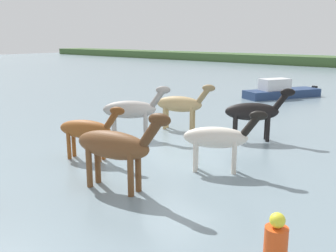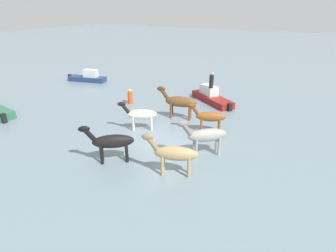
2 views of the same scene
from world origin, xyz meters
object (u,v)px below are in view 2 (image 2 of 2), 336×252
Objects in this scene: horse_dark_mare at (179,102)px; person_spotter_bow at (211,81)px; boat_motor_center at (88,78)px; horse_gray_outer at (209,117)px; horse_mid_herd at (205,135)px; horse_lead at (174,153)px; horse_dun_straggler at (141,114)px; horse_chestnut_trailing at (111,142)px; buoy_channel_marker at (130,97)px; boat_launch_far at (212,98)px.

person_spotter_bow is at bearing -113.09° from horse_dark_mare.
horse_gray_outer is at bearing -33.62° from boat_motor_center.
horse_dark_mare is 2.67m from horse_gray_outer.
horse_mid_herd is 0.89× the size of horse_lead.
horse_dun_straggler is at bearing 53.91° from horse_dark_mare.
horse_dun_straggler is 0.88× the size of horse_lead.
horse_gray_outer is 1.81× the size of person_spotter_bow.
horse_mid_herd is at bearing -41.09° from boat_motor_center.
person_spotter_bow is (-0.69, -3.88, 0.59)m from horse_dark_mare.
horse_dun_straggler is at bearing -53.58° from horse_mid_herd.
person_spotter_bow is (-0.99, -10.24, 0.66)m from horse_chestnut_trailing.
buoy_channel_marker is (7.00, -1.83, -0.43)m from horse_gray_outer.
horse_chestnut_trailing is at bearing 71.37° from horse_dun_straggler.
horse_mid_herd reaches higher than horse_dun_straggler.
horse_dark_mare reaches higher than horse_lead.
horse_dark_mare is 6.50m from horse_lead.
horse_dark_mare is (-1.16, -2.73, 0.15)m from horse_dun_straggler.
horse_gray_outer is 7.25m from buoy_channel_marker.
horse_lead is 10.28m from boat_launch_far.
person_spotter_bow is (-12.74, 0.20, 1.42)m from boat_motor_center.
boat_motor_center is at bearing -0.88° from person_spotter_bow.
horse_lead reaches higher than boat_launch_far.
horse_chestnut_trailing reaches higher than boat_motor_center.
buoy_channel_marker is at bearing 66.98° from boat_launch_far.
horse_lead is 1.12× the size of horse_gray_outer.
horse_lead is at bearing 108.99° from horse_dun_straggler.
boat_motor_center is (11.75, -10.44, -0.76)m from horse_chestnut_trailing.
horse_dark_mare reaches higher than horse_gray_outer.
buoy_channel_marker is at bearing -37.69° from horse_gray_outer.
horse_chestnut_trailing is 0.91× the size of horse_lead.
person_spotter_bow reaches higher than horse_mid_herd.
horse_gray_outer is 5.27m from person_spotter_bow.
horse_gray_outer is 1.89× the size of buoy_channel_marker.
horse_chestnut_trailing reaches higher than horse_gray_outer.
horse_dun_straggler is 0.80× the size of horse_dark_mare.
horse_dun_straggler is 2.97m from horse_dark_mare.
horse_lead is 2.11× the size of buoy_channel_marker.
person_spotter_bow is (-1.84, -6.61, 0.74)m from horse_dun_straggler.
horse_mid_herd is 2.78m from horse_gray_outer.
horse_lead is 0.61× the size of boat_motor_center.
horse_gray_outer is (-2.46, 1.02, -0.19)m from horse_dark_mare.
horse_dark_mare is at bearing -130.19° from horse_chestnut_trailing.
horse_dark_mare is at bearing 114.94° from boat_launch_far.
buoy_channel_marker is (4.55, -0.81, -0.62)m from horse_dark_mare.
boat_launch_far is at bearing -13.95° from boat_motor_center.
horse_lead reaches higher than boat_motor_center.
boat_launch_far is at bearing -113.23° from horse_mid_herd.
horse_lead is (-3.04, -0.46, -0.01)m from horse_chestnut_trailing.
horse_mid_herd is 9.03m from buoy_channel_marker.
horse_gray_outer is at bearing 165.39° from buoy_channel_marker.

